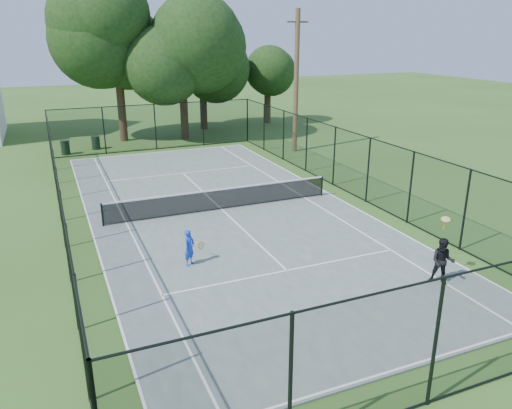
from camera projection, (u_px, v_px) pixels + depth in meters
name	position (u px, v px, depth m)	size (l,w,h in m)	color
ground	(222.00, 211.00, 21.77)	(120.00, 120.00, 0.00)	#32501B
tennis_court	(222.00, 210.00, 21.76)	(11.00, 24.00, 0.06)	#55645E
tennis_net	(221.00, 198.00, 21.58)	(10.08, 0.08, 0.95)	black
fence	(221.00, 178.00, 21.28)	(13.10, 26.10, 3.00)	black
tree_near_left	(116.00, 48.00, 33.66)	(7.94, 7.94, 10.35)	#332114
tree_near_mid	(182.00, 61.00, 34.74)	(6.75, 6.75, 8.83)	#332114
tree_near_right	(202.00, 67.00, 38.59)	(5.46, 5.46, 7.54)	#332114
tree_far_right	(268.00, 83.00, 41.73)	(4.10, 4.10, 5.43)	#332114
trash_bin_left	(65.00, 147.00, 31.57)	(0.58, 0.58, 0.90)	black
trash_bin_right	(96.00, 143.00, 33.00)	(0.58, 0.58, 0.87)	black
utility_pole	(296.00, 82.00, 31.17)	(1.40, 0.30, 8.74)	#4C3823
player_blue	(190.00, 247.00, 16.43)	(0.85, 0.52, 1.24)	blue
player_black	(443.00, 261.00, 15.15)	(0.90, 0.94, 2.02)	black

